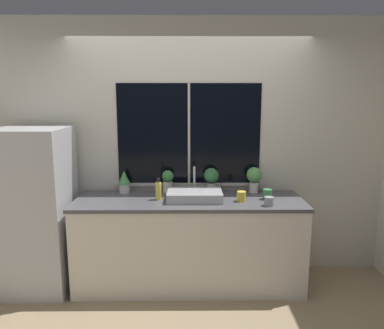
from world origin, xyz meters
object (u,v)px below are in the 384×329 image
object	(u,v)px
soap_bottle	(159,191)
mug_grey	(269,201)
potted_plant_far_left	(124,181)
mug_yellow	(241,196)
potted_plant_center_left	(168,180)
potted_plant_far_right	(254,177)
potted_plant_center_right	(211,178)
refrigerator	(36,210)
sink	(195,195)
mug_green	(268,194)

from	to	relation	value
soap_bottle	mug_grey	distance (m)	1.07
mug_grey	potted_plant_far_left	bearing A→B (deg)	161.16
soap_bottle	mug_yellow	distance (m)	0.81
mug_grey	potted_plant_center_left	bearing A→B (deg)	153.32
potted_plant_far_right	soap_bottle	bearing A→B (deg)	-164.72
potted_plant_center_right	soap_bottle	xyz separation A→B (m)	(-0.53, -0.27, -0.07)
potted_plant_far_left	mug_yellow	size ratio (longest dim) A/B	2.39
potted_plant_far_left	soap_bottle	xyz separation A→B (m)	(0.38, -0.27, -0.03)
refrigerator	potted_plant_far_right	xyz separation A→B (m)	(2.19, 0.29, 0.26)
sink	mug_grey	distance (m)	0.72
potted_plant_far_left	potted_plant_far_right	world-z (taller)	potted_plant_far_right
potted_plant_center_left	potted_plant_center_right	size ratio (longest dim) A/B	0.91
potted_plant_far_right	mug_grey	bearing A→B (deg)	-83.21
potted_plant_far_left	mug_grey	xyz separation A→B (m)	(1.42, -0.49, -0.08)
potted_plant_far_left	mug_grey	size ratio (longest dim) A/B	2.69
mug_grey	soap_bottle	bearing A→B (deg)	168.31
potted_plant_far_left	soap_bottle	size ratio (longest dim) A/B	1.08
refrigerator	mug_yellow	bearing A→B (deg)	-1.25
potted_plant_far_left	potted_plant_center_right	world-z (taller)	potted_plant_center_right
potted_plant_far_right	mug_yellow	distance (m)	0.40
potted_plant_far_left	mug_grey	distance (m)	1.50
refrigerator	potted_plant_center_left	xyz separation A→B (m)	(1.29, 0.29, 0.23)
soap_bottle	mug_yellow	xyz separation A→B (m)	(0.81, -0.07, -0.04)
sink	potted_plant_far_right	world-z (taller)	sink
soap_bottle	mug_green	xyz separation A→B (m)	(1.08, 0.01, -0.04)
potted_plant_center_left	potted_plant_far_right	bearing A→B (deg)	0.00
refrigerator	mug_green	xyz separation A→B (m)	(2.28, 0.03, 0.15)
potted_plant_far_left	potted_plant_center_left	bearing A→B (deg)	-0.00
potted_plant_center_left	potted_plant_center_right	xyz separation A→B (m)	(0.46, 0.00, 0.03)
potted_plant_center_right	mug_green	bearing A→B (deg)	-25.77
mug_yellow	mug_green	bearing A→B (deg)	15.69
potted_plant_far_left	soap_bottle	bearing A→B (deg)	-35.41
potted_plant_far_left	potted_plant_far_right	xyz separation A→B (m)	(1.36, -0.00, 0.04)
refrigerator	mug_grey	world-z (taller)	refrigerator
soap_bottle	mug_grey	bearing A→B (deg)	-11.69
sink	potted_plant_center_left	bearing A→B (deg)	135.46
potted_plant_far_left	mug_green	size ratio (longest dim) A/B	2.35
mug_grey	refrigerator	bearing A→B (deg)	175.11
refrigerator	mug_yellow	xyz separation A→B (m)	(2.01, -0.04, 0.15)
refrigerator	potted_plant_far_left	bearing A→B (deg)	19.42
potted_plant_far_left	potted_plant_center_right	xyz separation A→B (m)	(0.91, -0.00, 0.03)
mug_green	mug_grey	bearing A→B (deg)	-98.09
potted_plant_far_left	mug_green	world-z (taller)	potted_plant_far_left
refrigerator	sink	size ratio (longest dim) A/B	3.01
mug_grey	sink	bearing A→B (deg)	162.86
potted_plant_far_right	mug_yellow	size ratio (longest dim) A/B	2.75
refrigerator	potted_plant_far_left	size ratio (longest dim) A/B	6.87
potted_plant_far_left	potted_plant_far_right	size ratio (longest dim) A/B	0.87
potted_plant_far_right	mug_green	world-z (taller)	potted_plant_far_right
potted_plant_far_left	mug_yellow	distance (m)	1.23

